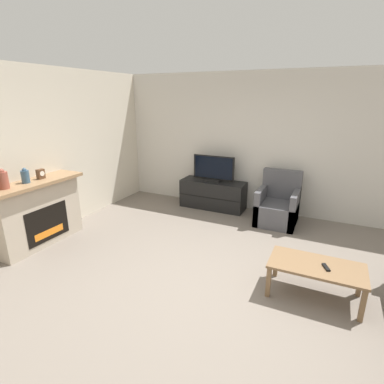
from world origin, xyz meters
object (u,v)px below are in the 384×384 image
at_px(mantel_clock, 41,174).
at_px(coffee_table, 316,269).
at_px(tv, 214,169).
at_px(armchair, 278,207).
at_px(fireplace, 38,212).
at_px(mantel_vase_left, 3,180).
at_px(mantel_vase_centre_left, 25,176).
at_px(remote, 326,267).
at_px(tv_stand, 213,194).

xyz_separation_m(mantel_clock, coffee_table, (3.99, 0.29, -0.74)).
xyz_separation_m(tv, armchair, (1.36, -0.21, -0.52)).
bearing_deg(fireplace, mantel_vase_left, -87.80).
bearing_deg(tv, coffee_table, -46.06).
xyz_separation_m(fireplace, mantel_vase_left, (0.02, -0.44, 0.63)).
xyz_separation_m(mantel_vase_centre_left, coffee_table, (3.99, 0.55, -0.77)).
xyz_separation_m(armchair, remote, (0.89, -2.05, 0.12)).
bearing_deg(mantel_clock, mantel_vase_centre_left, -90.17).
bearing_deg(mantel_vase_centre_left, mantel_vase_left, -90.00).
relative_size(tv_stand, armchair, 1.41).
distance_m(tv_stand, coffee_table, 3.10).
height_order(fireplace, armchair, fireplace).
bearing_deg(armchair, coffee_table, -68.58).
bearing_deg(mantel_vase_left, mantel_clock, 89.92).
distance_m(mantel_clock, armchair, 4.03).
distance_m(mantel_vase_left, mantel_vase_centre_left, 0.33).
height_order(fireplace, mantel_vase_left, mantel_vase_left).
xyz_separation_m(fireplace, tv_stand, (1.86, 2.67, -0.23)).
height_order(mantel_clock, tv_stand, mantel_clock).
distance_m(mantel_vase_centre_left, tv, 3.35).
height_order(tv, armchair, tv).
height_order(mantel_vase_centre_left, tv, mantel_vase_centre_left).
distance_m(tv, remote, 3.21).
xyz_separation_m(fireplace, armchair, (3.22, 2.45, -0.22)).
bearing_deg(mantel_vase_left, coffee_table, 12.33).
height_order(fireplace, remote, fireplace).
distance_m(mantel_vase_centre_left, tv_stand, 3.44).
bearing_deg(tv_stand, mantel_clock, -126.11).
bearing_deg(remote, mantel_vase_centre_left, 163.23).
xyz_separation_m(armchair, coffee_table, (0.79, -2.02, 0.06)).
relative_size(mantel_clock, tv, 0.17).
relative_size(mantel_clock, coffee_table, 0.14).
bearing_deg(coffee_table, mantel_vase_centre_left, -172.22).
height_order(fireplace, mantel_clock, mantel_clock).
xyz_separation_m(mantel_vase_centre_left, tv_stand, (1.84, 2.78, -0.84)).
height_order(tv, coffee_table, tv).
distance_m(mantel_vase_left, remote, 4.24).
xyz_separation_m(mantel_vase_left, remote, (4.09, 0.84, -0.73)).
bearing_deg(armchair, mantel_vase_left, -137.93).
distance_m(mantel_clock, coffee_table, 4.07).
relative_size(fireplace, armchair, 1.54).
height_order(coffee_table, remote, remote).
height_order(mantel_vase_left, armchair, mantel_vase_left).
height_order(tv_stand, coffee_table, tv_stand).
height_order(armchair, coffee_table, armchair).
height_order(mantel_vase_left, coffee_table, mantel_vase_left).
bearing_deg(mantel_clock, armchair, 35.80).
distance_m(mantel_clock, remote, 4.15).
distance_m(tv, armchair, 1.47).
xyz_separation_m(fireplace, tv, (1.86, 2.67, 0.30)).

